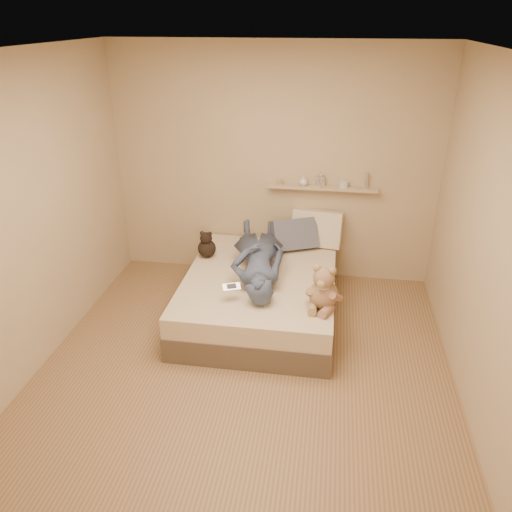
% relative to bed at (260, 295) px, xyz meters
% --- Properties ---
extents(room, '(3.80, 3.80, 3.80)m').
position_rel_bed_xyz_m(room, '(0.00, -0.93, 1.08)').
color(room, olive).
rests_on(room, ground).
extents(bed, '(1.50, 1.90, 0.45)m').
position_rel_bed_xyz_m(bed, '(0.00, 0.00, 0.00)').
color(bed, brown).
rests_on(bed, floor).
extents(game_console, '(0.18, 0.12, 0.06)m').
position_rel_bed_xyz_m(game_console, '(-0.19, -0.52, 0.37)').
color(game_console, '#BBBCC3').
rests_on(game_console, bed).
extents(teddy_bear, '(0.34, 0.35, 0.43)m').
position_rel_bed_xyz_m(teddy_bear, '(0.64, -0.53, 0.40)').
color(teddy_bear, '#977653').
rests_on(teddy_bear, bed).
extents(dark_plush, '(0.20, 0.20, 0.30)m').
position_rel_bed_xyz_m(dark_plush, '(-0.63, 0.33, 0.36)').
color(dark_plush, black).
rests_on(dark_plush, bed).
extents(pillow_cream, '(0.58, 0.31, 0.42)m').
position_rel_bed_xyz_m(pillow_cream, '(0.52, 0.83, 0.43)').
color(pillow_cream, beige).
rests_on(pillow_cream, bed).
extents(pillow_grey, '(0.56, 0.45, 0.37)m').
position_rel_bed_xyz_m(pillow_grey, '(0.28, 0.69, 0.40)').
color(pillow_grey, slate).
rests_on(pillow_grey, bed).
extents(person, '(0.76, 1.53, 0.35)m').
position_rel_bed_xyz_m(person, '(-0.03, 0.07, 0.40)').
color(person, '#3F4D63').
rests_on(person, bed).
extents(wall_shelf, '(1.20, 0.12, 0.03)m').
position_rel_bed_xyz_m(wall_shelf, '(0.55, 0.91, 0.88)').
color(wall_shelf, tan).
rests_on(wall_shelf, wall_back).
extents(shelf_bottles, '(0.98, 0.11, 0.18)m').
position_rel_bed_xyz_m(shelf_bottles, '(0.53, 0.91, 0.95)').
color(shelf_bottles, '#A19B8A').
rests_on(shelf_bottles, wall_shelf).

